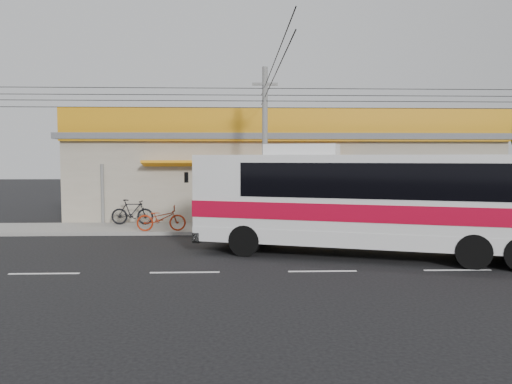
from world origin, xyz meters
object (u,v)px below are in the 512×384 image
motorbike_dark (132,212)px  utility_pole (265,97)px  motorbike_red (161,218)px  coach_bus (383,197)px

motorbike_dark → utility_pole: bearing=-110.8°
motorbike_red → motorbike_dark: (-1.68, 2.10, 0.05)m
coach_bus → utility_pole: bearing=146.3°
coach_bus → motorbike_dark: size_ratio=6.26×
motorbike_red → motorbike_dark: motorbike_dark is taller
motorbike_red → utility_pole: utility_pole is taller
motorbike_dark → utility_pole: utility_pole is taller
motorbike_red → motorbike_dark: bearing=35.3°
coach_bus → motorbike_dark: (-9.79, 7.26, -1.27)m
motorbike_dark → motorbike_red: bearing=-139.2°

